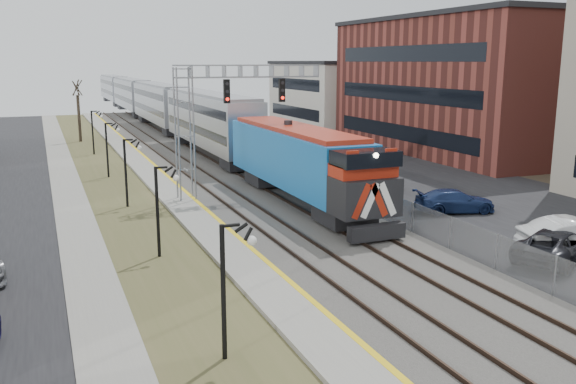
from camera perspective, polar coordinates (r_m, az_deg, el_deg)
sidewalk at (r=43.25m, az=-19.96°, el=0.34°), size 2.00×120.00×0.08m
grass_median at (r=43.45m, az=-16.01°, el=0.64°), size 4.00×120.00×0.06m
platform at (r=43.84m, az=-12.13°, el=1.06°), size 2.00×120.00×0.24m
ballast_bed at (r=44.95m, az=-5.85°, el=1.52°), size 8.00×120.00×0.20m
parking_lot at (r=49.62m, az=7.58°, el=2.38°), size 16.00×120.00×0.04m
platform_edge at (r=43.97m, az=-11.00°, el=1.31°), size 0.24×120.00×0.01m
track_near at (r=44.41m, az=-8.33°, el=1.55°), size 1.58×120.00×0.15m
track_far at (r=45.36m, az=-4.03°, el=1.87°), size 1.58×120.00×0.15m
train at (r=80.54m, az=-12.34°, el=8.01°), size 3.00×108.65×5.33m
signal_gantry at (r=36.80m, az=-7.10°, el=7.77°), size 9.00×1.07×8.15m
lampposts at (r=26.84m, az=-12.22°, el=-1.79°), size 0.14×62.14×4.00m
fence at (r=46.16m, az=-0.85°, el=2.74°), size 0.04×120.00×1.60m
buildings_east at (r=54.46m, az=22.92°, el=9.06°), size 16.00×76.00×15.00m
car_lot_c at (r=28.26m, az=23.87°, el=-4.61°), size 5.48×4.13×1.38m
car_lot_d at (r=35.30m, az=15.33°, el=-0.88°), size 4.77×2.83×1.29m
car_lot_e at (r=39.82m, az=8.11°, el=0.96°), size 4.33×2.28×1.40m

